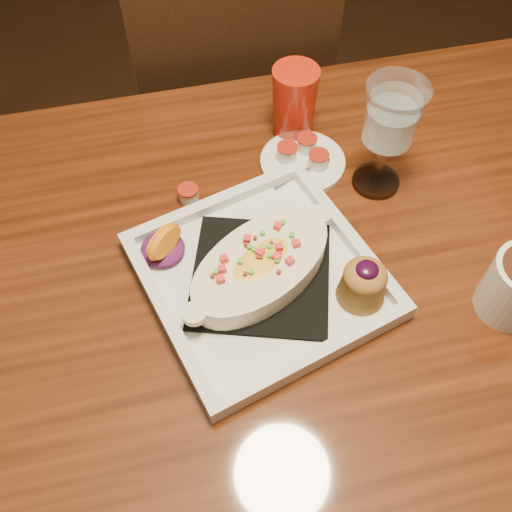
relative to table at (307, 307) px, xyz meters
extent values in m
plane|color=black|center=(0.00, 0.00, -0.65)|extent=(7.00, 7.00, 0.00)
cube|color=#66290E|center=(0.00, 0.00, 0.08)|extent=(1.50, 0.90, 0.04)
cylinder|color=black|center=(0.67, 0.37, -0.30)|extent=(0.07, 0.07, 0.71)
cube|color=black|center=(0.00, 0.70, -0.20)|extent=(0.42, 0.42, 0.04)
cylinder|color=black|center=(0.17, 0.87, -0.43)|extent=(0.04, 0.04, 0.45)
cylinder|color=black|center=(-0.17, 0.87, -0.43)|extent=(0.04, 0.04, 0.45)
cylinder|color=black|center=(0.17, 0.53, -0.43)|extent=(0.04, 0.04, 0.45)
cylinder|color=black|center=(-0.17, 0.53, -0.43)|extent=(0.04, 0.04, 0.45)
cube|color=black|center=(0.00, 0.51, 0.05)|extent=(0.40, 0.03, 0.46)
cube|color=silver|center=(-0.07, 0.01, 0.10)|extent=(0.38, 0.38, 0.01)
cube|color=black|center=(-0.07, 0.01, 0.11)|extent=(0.24, 0.24, 0.01)
ellipsoid|color=yellow|center=(-0.07, 0.01, 0.14)|extent=(0.22, 0.19, 0.04)
ellipsoid|color=#5A1452|center=(-0.20, 0.08, 0.12)|extent=(0.07, 0.07, 0.02)
cone|color=olive|center=(0.05, -0.06, 0.13)|extent=(0.07, 0.07, 0.05)
ellipsoid|color=olive|center=(0.05, -0.06, 0.16)|extent=(0.06, 0.06, 0.03)
ellipsoid|color=black|center=(0.05, -0.06, 0.17)|extent=(0.03, 0.03, 0.01)
cylinder|color=silver|center=(0.15, 0.15, 0.10)|extent=(0.08, 0.08, 0.01)
cylinder|color=silver|center=(0.15, 0.15, 0.15)|extent=(0.01, 0.01, 0.09)
cone|color=silver|center=(0.15, 0.15, 0.24)|extent=(0.09, 0.09, 0.10)
cylinder|color=silver|center=(0.05, 0.21, 0.10)|extent=(0.14, 0.14, 0.01)
cylinder|color=silver|center=(0.02, 0.22, 0.12)|extent=(0.03, 0.03, 0.02)
cylinder|color=red|center=(0.02, 0.22, 0.13)|extent=(0.03, 0.03, 0.00)
cylinder|color=silver|center=(0.06, 0.23, 0.12)|extent=(0.03, 0.03, 0.02)
cylinder|color=red|center=(0.06, 0.23, 0.13)|extent=(0.03, 0.03, 0.00)
cylinder|color=silver|center=(0.07, 0.19, 0.12)|extent=(0.03, 0.03, 0.02)
cylinder|color=red|center=(0.07, 0.19, 0.13)|extent=(0.03, 0.03, 0.00)
cylinder|color=silver|center=(-0.15, 0.18, 0.11)|extent=(0.03, 0.03, 0.02)
cylinder|color=red|center=(-0.15, 0.18, 0.12)|extent=(0.03, 0.03, 0.00)
cone|color=red|center=(0.05, 0.29, 0.16)|extent=(0.08, 0.08, 0.13)
camera|label=1|loc=(-0.18, -0.42, 0.79)|focal=40.00mm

